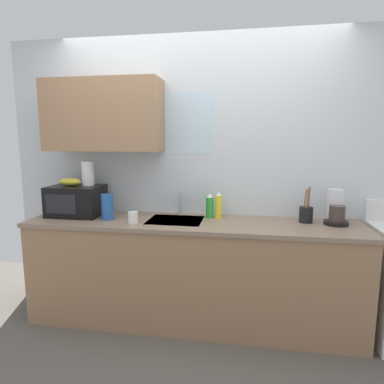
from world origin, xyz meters
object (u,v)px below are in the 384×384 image
Objects in this scene: microwave at (76,201)px; utensil_crock at (306,214)px; banana_bunch at (70,182)px; dish_soap_bottle_yellow at (219,205)px; dish_soap_bottle_green at (210,206)px; mug_white at (133,217)px; cereal_canister at (107,207)px; coffee_maker at (336,211)px; paper_towel_roll at (88,173)px.

utensil_crock reaches higher than microwave.
banana_bunch is 0.85× the size of dish_soap_bottle_yellow.
dish_soap_bottle_green reaches higher than mug_white.
cereal_canister is (-0.86, -0.21, 0.01)m from dish_soap_bottle_green.
cereal_canister is at bearing -174.19° from utensil_crock.
coffee_maker is 0.96m from dish_soap_bottle_yellow.
banana_bunch reaches higher than cereal_canister.
coffee_maker is 1.66m from mug_white.
cereal_canister is (0.24, -0.15, -0.27)m from paper_towel_roll.
utensil_crock is (-0.23, 0.01, -0.03)m from coffee_maker.
paper_towel_roll reaches higher than mug_white.
utensil_crock is at bearing 177.14° from coffee_maker.
cereal_canister is at bearing -14.38° from banana_bunch.
microwave is 0.18m from banana_bunch.
banana_bunch is 1.35m from dish_soap_bottle_yellow.
microwave is 2.12× the size of dish_soap_bottle_green.
utensil_crock is (1.67, 0.17, -0.04)m from cereal_canister.
dish_soap_bottle_yellow is at bearing 4.95° from microwave.
paper_towel_roll is at bearing 27.17° from microwave.
utensil_crock is (1.41, 0.26, 0.02)m from mug_white.
banana_bunch reaches higher than dish_soap_bottle_yellow.
microwave is 4.84× the size of mug_white.
coffee_maker reaches higher than microwave.
cereal_canister is 1.68m from utensil_crock.
dish_soap_bottle_green is at bearing 177.22° from coffee_maker.
dish_soap_bottle_yellow is (-0.96, 0.05, 0.01)m from coffee_maker.
paper_towel_roll is 1.14m from dish_soap_bottle_green.
microwave is at bearing -175.05° from dish_soap_bottle_yellow.
cereal_canister is at bearing 160.99° from mug_white.
banana_bunch is at bearing -161.57° from paper_towel_roll.
paper_towel_roll is 1.01× the size of cereal_canister.
dish_soap_bottle_yellow is 1.08× the size of cereal_canister.
banana_bunch is 2.11× the size of mug_white.
dish_soap_bottle_green is 0.73× the size of utensil_crock.
paper_towel_roll is (0.15, 0.05, 0.08)m from banana_bunch.
dish_soap_bottle_yellow is 2.49× the size of mug_white.
dish_soap_bottle_green is 0.99× the size of cereal_canister.
dish_soap_bottle_yellow is at bearing 4.70° from banana_bunch.
banana_bunch is at bearing 165.62° from cereal_canister.
dish_soap_bottle_green is at bearing 4.97° from banana_bunch.
dish_soap_bottle_green is at bearing -179.58° from dish_soap_bottle_yellow.
paper_towel_roll is at bearing -176.95° from dish_soap_bottle_green.
paper_towel_roll reaches higher than microwave.
coffee_maker reaches higher than cereal_canister.
paper_towel_roll is at bearing -177.12° from dish_soap_bottle_yellow.
coffee_maker is 2.95× the size of mug_white.
mug_white is (-1.64, -0.25, -0.06)m from coffee_maker.
dish_soap_bottle_yellow reaches higher than cereal_canister.
microwave is at bearing 163.87° from cereal_canister.
microwave is 2.24m from coffee_maker.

